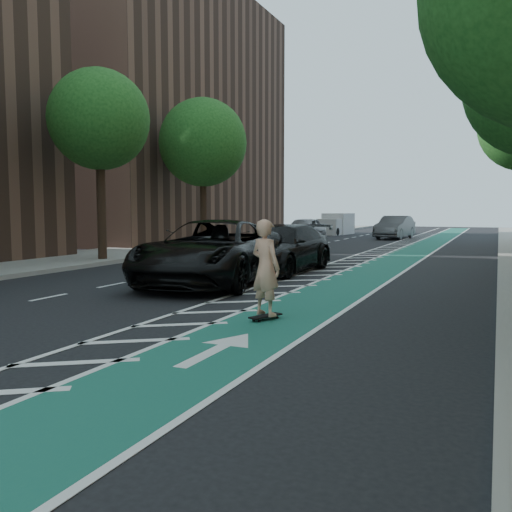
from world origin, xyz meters
The scene contains 19 objects.
ground centered at (0.00, 0.00, 0.00)m, with size 120.00×120.00×0.00m, color black.
bike_lane centered at (3.00, 10.00, 0.01)m, with size 2.00×90.00×0.01m, color #18544E.
buffer_strip centered at (1.50, 10.00, 0.01)m, with size 1.40×90.00×0.01m, color silver.
sidewalk_left centered at (-9.50, 10.00, 0.07)m, with size 5.00×90.00×0.15m, color gray.
curb_right centered at (7.05, 10.00, 0.08)m, with size 0.12×90.00×0.16m, color gray.
curb_left centered at (-7.05, 10.00, 0.08)m, with size 0.12×90.00×0.16m, color gray.
building_left_far centered at (-17.50, 24.00, 9.00)m, with size 14.00×22.00×18.00m, color brown.
tree_l_c centered at (-7.90, 8.00, 5.77)m, with size 4.20×4.20×7.90m.
tree_l_d centered at (-7.90, 16.00, 5.77)m, with size 4.20×4.20×7.90m.
skateboard centered at (2.81, -0.32, 0.08)m, with size 0.48×0.78×0.10m.
skateboarder centered at (2.81, -0.32, 1.05)m, with size 0.69×0.45×1.90m, color tan.
suv_near centered at (-0.74, 4.04, 0.94)m, with size 3.12×6.76×1.88m, color black.
suv_far centered at (0.00, 7.60, 0.83)m, with size 2.31×5.69×1.65m, color black.
car_silver centered at (-5.02, 24.62, 0.82)m, with size 1.93×4.80×1.64m, color gray.
car_grey centered at (0.00, 30.51, 0.84)m, with size 1.79×5.12×1.69m, color #57595C.
box_truck centered at (-5.80, 35.27, 0.84)m, with size 2.29×4.50×1.81m.
barrel_a centered at (-3.80, 7.94, 0.41)m, with size 0.64×0.64×0.87m.
barrel_b centered at (-1.80, 9.50, 0.44)m, with size 0.68×0.68×0.93m.
barrel_c centered at (-2.48, 14.50, 0.45)m, with size 0.69×0.69×0.94m.
Camera 1 is at (6.96, -10.05, 2.21)m, focal length 38.00 mm.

